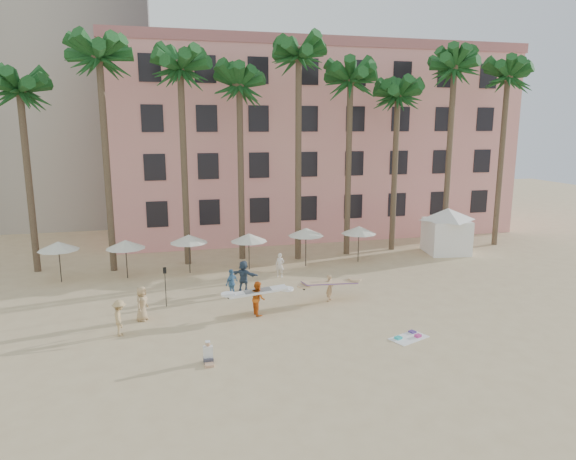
{
  "coord_description": "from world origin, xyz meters",
  "views": [
    {
      "loc": [
        -6.6,
        -21.08,
        9.73
      ],
      "look_at": [
        0.13,
        6.0,
        4.0
      ],
      "focal_mm": 32.0,
      "sensor_mm": 36.0,
      "label": 1
    }
  ],
  "objects_px": {
    "pink_hotel": "(308,144)",
    "carrier_white": "(258,297)",
    "cabana": "(447,227)",
    "carrier_yellow": "(330,285)"
  },
  "relations": [
    {
      "from": "pink_hotel",
      "to": "cabana",
      "type": "bearing_deg",
      "value": -58.9
    },
    {
      "from": "carrier_white",
      "to": "cabana",
      "type": "bearing_deg",
      "value": 29.84
    },
    {
      "from": "cabana",
      "to": "carrier_yellow",
      "type": "xyz_separation_m",
      "value": [
        -12.25,
        -8.4,
        -1.16
      ]
    },
    {
      "from": "carrier_yellow",
      "to": "carrier_white",
      "type": "distance_m",
      "value": 4.45
    },
    {
      "from": "pink_hotel",
      "to": "carrier_white",
      "type": "xyz_separation_m",
      "value": [
        -9.0,
        -22.05,
        -7.04
      ]
    },
    {
      "from": "cabana",
      "to": "carrier_white",
      "type": "distance_m",
      "value": 19.13
    },
    {
      "from": "carrier_yellow",
      "to": "carrier_white",
      "type": "relative_size",
      "value": 1.05
    },
    {
      "from": "carrier_white",
      "to": "carrier_yellow",
      "type": "bearing_deg",
      "value": 14.35
    },
    {
      "from": "cabana",
      "to": "carrier_yellow",
      "type": "distance_m",
      "value": 14.9
    },
    {
      "from": "cabana",
      "to": "carrier_yellow",
      "type": "bearing_deg",
      "value": -145.57
    }
  ]
}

